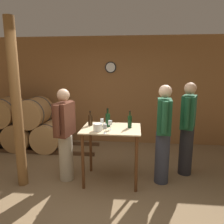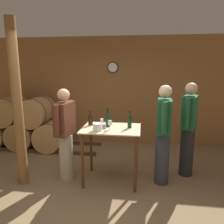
{
  "view_description": "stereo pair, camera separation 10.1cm",
  "coord_description": "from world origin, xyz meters",
  "px_view_note": "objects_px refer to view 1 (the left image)",
  "views": [
    {
      "loc": [
        0.51,
        -2.87,
        1.96
      ],
      "look_at": [
        0.13,
        0.72,
        1.21
      ],
      "focal_mm": 35.0,
      "sensor_mm": 36.0,
      "label": 1
    },
    {
      "loc": [
        0.61,
        -2.86,
        1.96
      ],
      "look_at": [
        0.13,
        0.72,
        1.21
      ],
      "focal_mm": 35.0,
      "sensor_mm": 36.0,
      "label": 2
    }
  ],
  "objects_px": {
    "wine_bottle_left": "(107,118)",
    "wine_glass_near_center": "(105,127)",
    "wine_bottle_far_left": "(90,120)",
    "person_host": "(163,133)",
    "wine_bottle_right": "(130,121)",
    "wine_glass_near_right": "(110,123)",
    "wooden_post": "(17,106)",
    "wine_bottle_center": "(108,120)",
    "person_visitor_with_scarf": "(187,127)",
    "wine_glass_near_left": "(102,121)",
    "person_visitor_bearded": "(65,133)",
    "ice_bucket": "(98,127)"
  },
  "relations": [
    {
      "from": "wine_bottle_left",
      "to": "person_host",
      "type": "height_order",
      "value": "person_host"
    },
    {
      "from": "wine_bottle_left",
      "to": "wine_bottle_far_left",
      "type": "bearing_deg",
      "value": -160.52
    },
    {
      "from": "wine_bottle_left",
      "to": "wine_glass_near_left",
      "type": "height_order",
      "value": "wine_bottle_left"
    },
    {
      "from": "wine_bottle_far_left",
      "to": "wine_glass_near_right",
      "type": "relative_size",
      "value": 1.69
    },
    {
      "from": "wine_glass_near_center",
      "to": "wine_glass_near_right",
      "type": "distance_m",
      "value": 0.21
    },
    {
      "from": "wooden_post",
      "to": "wine_bottle_left",
      "type": "bearing_deg",
      "value": 19.69
    },
    {
      "from": "wine_bottle_left",
      "to": "wine_glass_near_left",
      "type": "relative_size",
      "value": 1.97
    },
    {
      "from": "wine_bottle_left",
      "to": "person_visitor_with_scarf",
      "type": "bearing_deg",
      "value": 7.52
    },
    {
      "from": "wine_glass_near_left",
      "to": "person_host",
      "type": "relative_size",
      "value": 0.09
    },
    {
      "from": "wine_glass_near_left",
      "to": "wine_glass_near_right",
      "type": "height_order",
      "value": "wine_glass_near_right"
    },
    {
      "from": "wine_bottle_far_left",
      "to": "wine_glass_near_center",
      "type": "height_order",
      "value": "wine_bottle_far_left"
    },
    {
      "from": "person_visitor_with_scarf",
      "to": "wine_glass_near_right",
      "type": "bearing_deg",
      "value": -158.9
    },
    {
      "from": "wooden_post",
      "to": "wine_glass_near_right",
      "type": "bearing_deg",
      "value": 6.47
    },
    {
      "from": "wine_bottle_left",
      "to": "wine_glass_near_center",
      "type": "distance_m",
      "value": 0.53
    },
    {
      "from": "wooden_post",
      "to": "person_visitor_with_scarf",
      "type": "distance_m",
      "value": 2.93
    },
    {
      "from": "wine_bottle_far_left",
      "to": "wine_bottle_right",
      "type": "relative_size",
      "value": 0.89
    },
    {
      "from": "wine_bottle_far_left",
      "to": "person_host",
      "type": "relative_size",
      "value": 0.15
    },
    {
      "from": "wine_bottle_far_left",
      "to": "wine_glass_near_right",
      "type": "distance_m",
      "value": 0.44
    },
    {
      "from": "wooden_post",
      "to": "person_host",
      "type": "relative_size",
      "value": 1.61
    },
    {
      "from": "person_visitor_with_scarf",
      "to": "wine_glass_near_center",
      "type": "bearing_deg",
      "value": -152.73
    },
    {
      "from": "person_host",
      "to": "person_visitor_with_scarf",
      "type": "distance_m",
      "value": 0.59
    },
    {
      "from": "wine_glass_near_right",
      "to": "wooden_post",
      "type": "bearing_deg",
      "value": -173.53
    },
    {
      "from": "person_host",
      "to": "wine_glass_near_center",
      "type": "bearing_deg",
      "value": -158.85
    },
    {
      "from": "wooden_post",
      "to": "person_host",
      "type": "height_order",
      "value": "wooden_post"
    },
    {
      "from": "wooden_post",
      "to": "wine_glass_near_left",
      "type": "xyz_separation_m",
      "value": [
        1.32,
        0.3,
        -0.29
      ]
    },
    {
      "from": "ice_bucket",
      "to": "person_visitor_with_scarf",
      "type": "distance_m",
      "value": 1.65
    },
    {
      "from": "wooden_post",
      "to": "wine_bottle_left",
      "type": "distance_m",
      "value": 1.5
    },
    {
      "from": "wooden_post",
      "to": "wine_bottle_far_left",
      "type": "xyz_separation_m",
      "value": [
        1.1,
        0.39,
        -0.29
      ]
    },
    {
      "from": "wine_bottle_right",
      "to": "ice_bucket",
      "type": "relative_size",
      "value": 2.03
    },
    {
      "from": "wine_glass_near_right",
      "to": "wine_bottle_far_left",
      "type": "bearing_deg",
      "value": 148.65
    },
    {
      "from": "wine_bottle_far_left",
      "to": "wine_bottle_right",
      "type": "bearing_deg",
      "value": -6.58
    },
    {
      "from": "person_visitor_with_scarf",
      "to": "person_visitor_bearded",
      "type": "height_order",
      "value": "person_visitor_with_scarf"
    },
    {
      "from": "person_visitor_with_scarf",
      "to": "wine_bottle_center",
      "type": "bearing_deg",
      "value": -166.57
    },
    {
      "from": "wine_bottle_right",
      "to": "ice_bucket",
      "type": "bearing_deg",
      "value": -154.65
    },
    {
      "from": "wine_bottle_left",
      "to": "wine_glass_near_center",
      "type": "bearing_deg",
      "value": -86.49
    },
    {
      "from": "wine_glass_near_left",
      "to": "person_host",
      "type": "distance_m",
      "value": 1.04
    },
    {
      "from": "wine_glass_near_center",
      "to": "wine_bottle_left",
      "type": "bearing_deg",
      "value": 93.51
    },
    {
      "from": "wine_bottle_right",
      "to": "wine_glass_near_right",
      "type": "height_order",
      "value": "wine_bottle_right"
    },
    {
      "from": "wooden_post",
      "to": "wine_bottle_center",
      "type": "height_order",
      "value": "wooden_post"
    },
    {
      "from": "wooden_post",
      "to": "wine_bottle_right",
      "type": "relative_size",
      "value": 9.25
    },
    {
      "from": "wine_bottle_right",
      "to": "wine_glass_near_right",
      "type": "xyz_separation_m",
      "value": [
        -0.31,
        -0.15,
        0.0
      ]
    },
    {
      "from": "wooden_post",
      "to": "wine_bottle_right",
      "type": "distance_m",
      "value": 1.83
    },
    {
      "from": "wine_glass_near_left",
      "to": "wine_glass_near_center",
      "type": "height_order",
      "value": "wine_glass_near_left"
    },
    {
      "from": "ice_bucket",
      "to": "wine_bottle_right",
      "type": "bearing_deg",
      "value": 25.35
    },
    {
      "from": "wine_bottle_far_left",
      "to": "person_visitor_bearded",
      "type": "distance_m",
      "value": 0.49
    },
    {
      "from": "person_visitor_bearded",
      "to": "wine_glass_near_left",
      "type": "bearing_deg",
      "value": 4.9
    },
    {
      "from": "wine_bottle_right",
      "to": "person_host",
      "type": "xyz_separation_m",
      "value": [
        0.56,
        0.01,
        -0.18
      ]
    },
    {
      "from": "person_visitor_with_scarf",
      "to": "person_visitor_bearded",
      "type": "bearing_deg",
      "value": -168.33
    },
    {
      "from": "wine_bottle_right",
      "to": "person_visitor_with_scarf",
      "type": "bearing_deg",
      "value": 19.69
    },
    {
      "from": "wooden_post",
      "to": "wine_glass_near_center",
      "type": "distance_m",
      "value": 1.45
    }
  ]
}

